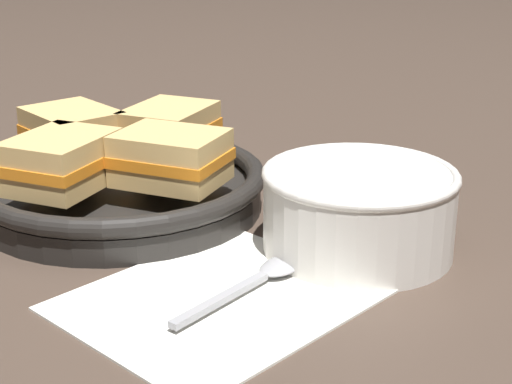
{
  "coord_description": "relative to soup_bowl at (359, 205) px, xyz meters",
  "views": [
    {
      "loc": [
        -0.46,
        -0.43,
        0.27
      ],
      "look_at": [
        0.02,
        0.0,
        0.04
      ],
      "focal_mm": 55.0,
      "sensor_mm": 36.0,
      "label": 1
    }
  ],
  "objects": [
    {
      "name": "napkin",
      "position": [
        -0.14,
        0.02,
        -0.04
      ],
      "size": [
        0.21,
        0.18,
        0.0
      ],
      "color": "white",
      "rests_on": "ground_plane"
    },
    {
      "name": "soup_bowl",
      "position": [
        0.0,
        0.0,
        0.0
      ],
      "size": [
        0.16,
        0.16,
        0.07
      ],
      "color": "silver",
      "rests_on": "ground_plane"
    },
    {
      "name": "sandwich_far_right",
      "position": [
        -0.14,
        0.22,
        0.02
      ],
      "size": [
        0.11,
        0.1,
        0.05
      ],
      "rotation": [
        0.0,
        0.0,
        11.33
      ],
      "color": "#DBB26B",
      "rests_on": "skillet"
    },
    {
      "name": "skillet",
      "position": [
        -0.07,
        0.22,
        -0.02
      ],
      "size": [
        0.27,
        0.38,
        0.04
      ],
      "color": "black",
      "rests_on": "ground_plane"
    },
    {
      "name": "spoon",
      "position": [
        -0.1,
        0.02,
        -0.03
      ],
      "size": [
        0.15,
        0.03,
        0.01
      ],
      "rotation": [
        0.0,
        0.0,
        0.05
      ],
      "color": "#9E9EA3",
      "rests_on": "napkin"
    },
    {
      "name": "ground_plane",
      "position": [
        -0.05,
        0.09,
        -0.04
      ],
      "size": [
        4.0,
        4.0,
        0.0
      ],
      "primitive_type": "plane",
      "color": "#47382D"
    },
    {
      "name": "sandwich_near_right",
      "position": [
        -0.0,
        0.23,
        0.02
      ],
      "size": [
        0.11,
        0.1,
        0.05
      ],
      "rotation": [
        0.0,
        0.0,
        8.18
      ],
      "color": "#DBB26B",
      "rests_on": "skillet"
    },
    {
      "name": "sandwich_far_left",
      "position": [
        -0.08,
        0.29,
        0.02
      ],
      "size": [
        0.08,
        0.1,
        0.05
      ],
      "rotation": [
        0.0,
        0.0,
        9.3
      ],
      "color": "#DBB26B",
      "rests_on": "skillet"
    },
    {
      "name": "sandwich_near_left",
      "position": [
        -0.07,
        0.16,
        0.02
      ],
      "size": [
        0.1,
        0.11,
        0.05
      ],
      "rotation": [
        0.0,
        0.0,
        6.62
      ],
      "color": "#DBB26B",
      "rests_on": "skillet"
    }
  ]
}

